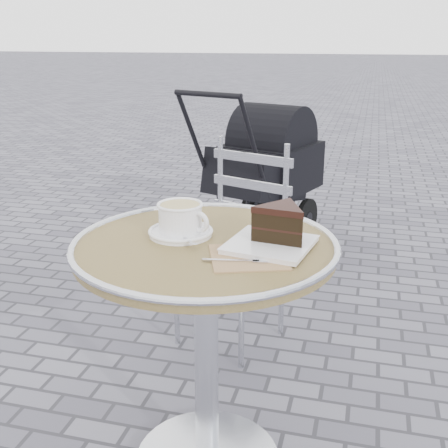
% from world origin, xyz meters
% --- Properties ---
extents(cafe_table, '(0.72, 0.72, 0.74)m').
position_xyz_m(cafe_table, '(0.00, 0.00, 0.57)').
color(cafe_table, silver).
rests_on(cafe_table, ground).
extents(cappuccino_set, '(0.18, 0.19, 0.09)m').
position_xyz_m(cappuccino_set, '(-0.08, 0.04, 0.77)').
color(cappuccino_set, white).
rests_on(cappuccino_set, cafe_table).
extents(cake_plate_set, '(0.30, 0.33, 0.11)m').
position_xyz_m(cake_plate_set, '(0.19, 0.02, 0.78)').
color(cake_plate_set, '#A67C5B').
rests_on(cake_plate_set, cafe_table).
extents(bistro_chair, '(0.49, 0.49, 0.85)m').
position_xyz_m(bistro_chair, '(-0.09, 0.84, 0.53)').
color(bistro_chair, silver).
rests_on(bistro_chair, ground).
extents(baby_stroller, '(0.71, 1.04, 0.99)m').
position_xyz_m(baby_stroller, '(-0.22, 1.96, 0.45)').
color(baby_stroller, black).
rests_on(baby_stroller, ground).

